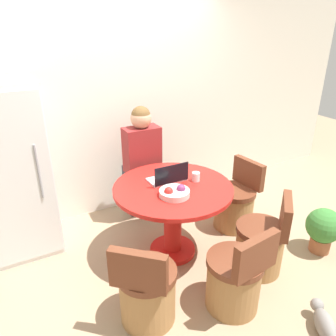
{
  "coord_description": "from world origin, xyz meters",
  "views": [
    {
      "loc": [
        -1.32,
        -2.25,
        2.2
      ],
      "look_at": [
        0.04,
        0.26,
        0.92
      ],
      "focal_mm": 35.0,
      "sensor_mm": 36.0,
      "label": 1
    }
  ],
  "objects_px": {
    "refrigerator": "(14,172)",
    "chair_right_side": "(235,205)",
    "fruit_bowl": "(175,192)",
    "cat": "(324,323)",
    "chair_near_right_corner": "(261,245)",
    "chair_near_camera": "(235,280)",
    "person_seated": "(141,157)",
    "laptop": "(168,178)",
    "chair_near_left_corner": "(147,292)",
    "potted_plant": "(323,228)",
    "dining_table": "(173,205)"
  },
  "relations": [
    {
      "from": "refrigerator",
      "to": "chair_right_side",
      "type": "bearing_deg",
      "value": -18.83
    },
    {
      "from": "refrigerator",
      "to": "chair_right_side",
      "type": "relative_size",
      "value": 2.2
    },
    {
      "from": "fruit_bowl",
      "to": "cat",
      "type": "xyz_separation_m",
      "value": [
        0.63,
        -1.23,
        -0.71
      ]
    },
    {
      "from": "chair_near_right_corner",
      "to": "cat",
      "type": "bearing_deg",
      "value": 41.36
    },
    {
      "from": "chair_right_side",
      "to": "chair_near_camera",
      "type": "bearing_deg",
      "value": -44.44
    },
    {
      "from": "person_seated",
      "to": "fruit_bowl",
      "type": "height_order",
      "value": "person_seated"
    },
    {
      "from": "chair_near_camera",
      "to": "chair_near_right_corner",
      "type": "height_order",
      "value": "same"
    },
    {
      "from": "laptop",
      "to": "cat",
      "type": "distance_m",
      "value": 1.76
    },
    {
      "from": "chair_near_camera",
      "to": "person_seated",
      "type": "relative_size",
      "value": 0.57
    },
    {
      "from": "fruit_bowl",
      "to": "cat",
      "type": "relative_size",
      "value": 0.71
    },
    {
      "from": "chair_near_left_corner",
      "to": "cat",
      "type": "bearing_deg",
      "value": -171.21
    },
    {
      "from": "person_seated",
      "to": "fruit_bowl",
      "type": "bearing_deg",
      "value": 84.1
    },
    {
      "from": "person_seated",
      "to": "chair_near_right_corner",
      "type": "bearing_deg",
      "value": 112.52
    },
    {
      "from": "potted_plant",
      "to": "laptop",
      "type": "bearing_deg",
      "value": 148.66
    },
    {
      "from": "dining_table",
      "to": "chair_near_left_corner",
      "type": "relative_size",
      "value": 1.45
    },
    {
      "from": "chair_near_left_corner",
      "to": "laptop",
      "type": "bearing_deg",
      "value": -85.86
    },
    {
      "from": "chair_near_camera",
      "to": "person_seated",
      "type": "xyz_separation_m",
      "value": [
        -0.08,
        1.66,
        0.5
      ]
    },
    {
      "from": "fruit_bowl",
      "to": "dining_table",
      "type": "bearing_deg",
      "value": 65.08
    },
    {
      "from": "refrigerator",
      "to": "chair_near_left_corner",
      "type": "height_order",
      "value": "refrigerator"
    },
    {
      "from": "refrigerator",
      "to": "dining_table",
      "type": "xyz_separation_m",
      "value": [
        1.3,
        -0.82,
        -0.3
      ]
    },
    {
      "from": "dining_table",
      "to": "chair_right_side",
      "type": "distance_m",
      "value": 0.91
    },
    {
      "from": "dining_table",
      "to": "potted_plant",
      "type": "bearing_deg",
      "value": -27.69
    },
    {
      "from": "chair_near_right_corner",
      "to": "laptop",
      "type": "relative_size",
      "value": 2.19
    },
    {
      "from": "refrigerator",
      "to": "person_seated",
      "type": "height_order",
      "value": "refrigerator"
    },
    {
      "from": "dining_table",
      "to": "laptop",
      "type": "bearing_deg",
      "value": 86.26
    },
    {
      "from": "dining_table",
      "to": "chair_near_camera",
      "type": "relative_size",
      "value": 1.45
    },
    {
      "from": "refrigerator",
      "to": "potted_plant",
      "type": "height_order",
      "value": "refrigerator"
    },
    {
      "from": "laptop",
      "to": "chair_near_camera",
      "type": "bearing_deg",
      "value": 95.44
    },
    {
      "from": "chair_right_side",
      "to": "chair_near_camera",
      "type": "xyz_separation_m",
      "value": [
        -0.76,
        -0.95,
        0.0
      ]
    },
    {
      "from": "dining_table",
      "to": "fruit_bowl",
      "type": "height_order",
      "value": "fruit_bowl"
    },
    {
      "from": "chair_near_right_corner",
      "to": "chair_near_left_corner",
      "type": "bearing_deg",
      "value": -43.45
    },
    {
      "from": "chair_near_right_corner",
      "to": "chair_near_camera",
      "type": "bearing_deg",
      "value": -18.88
    },
    {
      "from": "chair_near_right_corner",
      "to": "cat",
      "type": "height_order",
      "value": "chair_near_right_corner"
    },
    {
      "from": "dining_table",
      "to": "laptop",
      "type": "relative_size",
      "value": 3.18
    },
    {
      "from": "dining_table",
      "to": "chair_near_left_corner",
      "type": "height_order",
      "value": "chair_near_left_corner"
    },
    {
      "from": "chair_right_side",
      "to": "person_seated",
      "type": "relative_size",
      "value": 0.57
    },
    {
      "from": "refrigerator",
      "to": "chair_near_camera",
      "type": "distance_m",
      "value": 2.27
    },
    {
      "from": "dining_table",
      "to": "cat",
      "type": "bearing_deg",
      "value": -68.58
    },
    {
      "from": "chair_near_left_corner",
      "to": "chair_near_right_corner",
      "type": "bearing_deg",
      "value": -136.55
    },
    {
      "from": "dining_table",
      "to": "fruit_bowl",
      "type": "bearing_deg",
      "value": -114.92
    },
    {
      "from": "chair_right_side",
      "to": "cat",
      "type": "xyz_separation_m",
      "value": [
        -0.32,
        -1.48,
        -0.19
      ]
    },
    {
      "from": "dining_table",
      "to": "fruit_bowl",
      "type": "xyz_separation_m",
      "value": [
        -0.08,
        -0.17,
        0.24
      ]
    },
    {
      "from": "cat",
      "to": "potted_plant",
      "type": "distance_m",
      "value": 1.08
    },
    {
      "from": "refrigerator",
      "to": "chair_near_left_corner",
      "type": "xyz_separation_m",
      "value": [
        0.72,
        -1.46,
        -0.59
      ]
    },
    {
      "from": "chair_right_side",
      "to": "cat",
      "type": "height_order",
      "value": "chair_right_side"
    },
    {
      "from": "chair_near_right_corner",
      "to": "refrigerator",
      "type": "bearing_deg",
      "value": -81.42
    },
    {
      "from": "dining_table",
      "to": "chair_near_left_corner",
      "type": "distance_m",
      "value": 0.91
    },
    {
      "from": "chair_near_camera",
      "to": "chair_right_side",
      "type": "bearing_deg",
      "value": -135.56
    },
    {
      "from": "laptop",
      "to": "fruit_bowl",
      "type": "xyz_separation_m",
      "value": [
        -0.09,
        -0.28,
        -0.01
      ]
    },
    {
      "from": "laptop",
      "to": "fruit_bowl",
      "type": "relative_size",
      "value": 1.31
    }
  ]
}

